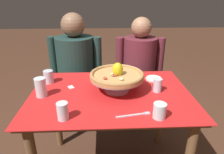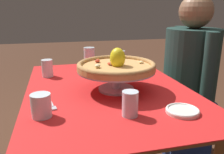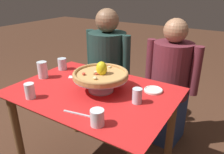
{
  "view_description": "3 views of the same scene",
  "coord_description": "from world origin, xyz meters",
  "px_view_note": "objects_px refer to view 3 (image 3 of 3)",
  "views": [
    {
      "loc": [
        -0.05,
        -1.27,
        1.4
      ],
      "look_at": [
        0.01,
        0.03,
        0.84
      ],
      "focal_mm": 32.23,
      "sensor_mm": 36.0,
      "label": 1
    },
    {
      "loc": [
        1.1,
        -0.25,
        1.12
      ],
      "look_at": [
        0.1,
        -0.0,
        0.82
      ],
      "focal_mm": 37.1,
      "sensor_mm": 36.0,
      "label": 2
    },
    {
      "loc": [
        0.85,
        -1.1,
        1.41
      ],
      "look_at": [
        0.11,
        0.09,
        0.83
      ],
      "focal_mm": 35.23,
      "sensor_mm": 36.0,
      "label": 3
    }
  ],
  "objects_px": {
    "water_glass_side_left": "(43,71)",
    "water_glass_back_left": "(62,65)",
    "diner_left": "(108,69)",
    "water_glass_front_left": "(30,92)",
    "side_plate": "(153,90)",
    "diner_right": "(169,86)",
    "dinner_fork": "(81,115)",
    "water_glass_side_right": "(137,97)",
    "pizza_stand": "(101,81)",
    "water_glass_front_right": "(97,119)",
    "pizza": "(101,74)",
    "sugar_packet": "(71,77)"
  },
  "relations": [
    {
      "from": "pizza_stand",
      "to": "water_glass_back_left",
      "type": "bearing_deg",
      "value": 162.55
    },
    {
      "from": "pizza",
      "to": "water_glass_front_left",
      "type": "xyz_separation_m",
      "value": [
        -0.33,
        -0.34,
        -0.08
      ]
    },
    {
      "from": "water_glass_front_right",
      "to": "pizza",
      "type": "bearing_deg",
      "value": 122.32
    },
    {
      "from": "dinner_fork",
      "to": "water_glass_front_right",
      "type": "bearing_deg",
      "value": -11.75
    },
    {
      "from": "water_glass_side_left",
      "to": "pizza_stand",
      "type": "bearing_deg",
      "value": 6.02
    },
    {
      "from": "pizza",
      "to": "water_glass_front_right",
      "type": "xyz_separation_m",
      "value": [
        0.22,
        -0.35,
        -0.09
      ]
    },
    {
      "from": "sugar_packet",
      "to": "water_glass_front_left",
      "type": "bearing_deg",
      "value": -87.95
    },
    {
      "from": "pizza",
      "to": "water_glass_back_left",
      "type": "relative_size",
      "value": 3.82
    },
    {
      "from": "water_glass_front_left",
      "to": "side_plate",
      "type": "xyz_separation_m",
      "value": [
        0.64,
        0.52,
        -0.04
      ]
    },
    {
      "from": "water_glass_back_left",
      "to": "pizza_stand",
      "type": "bearing_deg",
      "value": -17.45
    },
    {
      "from": "side_plate",
      "to": "sugar_packet",
      "type": "distance_m",
      "value": 0.67
    },
    {
      "from": "sugar_packet",
      "to": "diner_right",
      "type": "bearing_deg",
      "value": 44.19
    },
    {
      "from": "water_glass_front_right",
      "to": "water_glass_back_left",
      "type": "height_order",
      "value": "water_glass_back_left"
    },
    {
      "from": "diner_right",
      "to": "water_glass_back_left",
      "type": "bearing_deg",
      "value": -147.82
    },
    {
      "from": "pizza_stand",
      "to": "water_glass_front_right",
      "type": "bearing_deg",
      "value": -57.64
    },
    {
      "from": "side_plate",
      "to": "sugar_packet",
      "type": "bearing_deg",
      "value": -169.8
    },
    {
      "from": "side_plate",
      "to": "diner_right",
      "type": "height_order",
      "value": "diner_right"
    },
    {
      "from": "water_glass_front_right",
      "to": "diner_right",
      "type": "relative_size",
      "value": 0.08
    },
    {
      "from": "pizza_stand",
      "to": "water_glass_back_left",
      "type": "height_order",
      "value": "pizza_stand"
    },
    {
      "from": "water_glass_front_right",
      "to": "diner_left",
      "type": "xyz_separation_m",
      "value": [
        -0.6,
        1.0,
        -0.16
      ]
    },
    {
      "from": "diner_right",
      "to": "pizza_stand",
      "type": "bearing_deg",
      "value": -112.85
    },
    {
      "from": "water_glass_front_right",
      "to": "dinner_fork",
      "type": "relative_size",
      "value": 0.43
    },
    {
      "from": "water_glass_side_right",
      "to": "water_glass_side_left",
      "type": "xyz_separation_m",
      "value": [
        -0.81,
        -0.03,
        0.02
      ]
    },
    {
      "from": "dinner_fork",
      "to": "diner_right",
      "type": "height_order",
      "value": "diner_right"
    },
    {
      "from": "water_glass_side_left",
      "to": "side_plate",
      "type": "bearing_deg",
      "value": 15.98
    },
    {
      "from": "pizza",
      "to": "water_glass_front_right",
      "type": "bearing_deg",
      "value": -57.68
    },
    {
      "from": "water_glass_side_left",
      "to": "water_glass_back_left",
      "type": "bearing_deg",
      "value": 90.63
    },
    {
      "from": "water_glass_front_right",
      "to": "sugar_packet",
      "type": "relative_size",
      "value": 1.8
    },
    {
      "from": "diner_left",
      "to": "diner_right",
      "type": "xyz_separation_m",
      "value": [
        0.66,
        0.02,
        -0.04
      ]
    },
    {
      "from": "water_glass_front_left",
      "to": "diner_right",
      "type": "distance_m",
      "value": 1.2
    },
    {
      "from": "pizza",
      "to": "water_glass_front_left",
      "type": "relative_size",
      "value": 3.73
    },
    {
      "from": "water_glass_back_left",
      "to": "diner_left",
      "type": "distance_m",
      "value": 0.54
    },
    {
      "from": "water_glass_front_left",
      "to": "water_glass_side_left",
      "type": "bearing_deg",
      "value": 124.95
    },
    {
      "from": "pizza_stand",
      "to": "water_glass_side_right",
      "type": "relative_size",
      "value": 3.86
    },
    {
      "from": "dinner_fork",
      "to": "diner_right",
      "type": "relative_size",
      "value": 0.18
    },
    {
      "from": "water_glass_front_right",
      "to": "water_glass_front_left",
      "type": "xyz_separation_m",
      "value": [
        -0.55,
        0.01,
        0.01
      ]
    },
    {
      "from": "pizza",
      "to": "dinner_fork",
      "type": "xyz_separation_m",
      "value": [
        0.09,
        -0.32,
        -0.12
      ]
    },
    {
      "from": "pizza",
      "to": "water_glass_side_right",
      "type": "bearing_deg",
      "value": -4.5
    },
    {
      "from": "water_glass_side_left",
      "to": "diner_left",
      "type": "distance_m",
      "value": 0.75
    },
    {
      "from": "pizza_stand",
      "to": "water_glass_back_left",
      "type": "relative_size",
      "value": 3.77
    },
    {
      "from": "water_glass_side_right",
      "to": "water_glass_front_left",
      "type": "relative_size",
      "value": 0.95
    },
    {
      "from": "diner_left",
      "to": "water_glass_front_left",
      "type": "bearing_deg",
      "value": -87.11
    },
    {
      "from": "pizza_stand",
      "to": "water_glass_side_left",
      "type": "distance_m",
      "value": 0.53
    },
    {
      "from": "pizza_stand",
      "to": "side_plate",
      "type": "distance_m",
      "value": 0.37
    },
    {
      "from": "water_glass_side_left",
      "to": "dinner_fork",
      "type": "xyz_separation_m",
      "value": [
        0.61,
        -0.26,
        -0.06
      ]
    },
    {
      "from": "water_glass_front_right",
      "to": "diner_left",
      "type": "relative_size",
      "value": 0.07
    },
    {
      "from": "pizza_stand",
      "to": "sugar_packet",
      "type": "bearing_deg",
      "value": 168.88
    },
    {
      "from": "sugar_packet",
      "to": "diner_right",
      "type": "height_order",
      "value": "diner_right"
    },
    {
      "from": "water_glass_front_left",
      "to": "dinner_fork",
      "type": "bearing_deg",
      "value": 2.3
    },
    {
      "from": "pizza",
      "to": "diner_left",
      "type": "distance_m",
      "value": 0.79
    }
  ]
}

